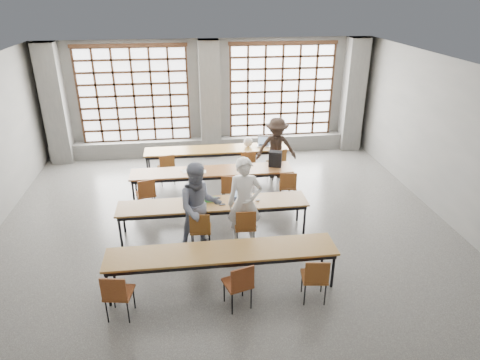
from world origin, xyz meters
The scene contains 38 objects.
floor centered at (0.00, 0.00, 0.00)m, with size 11.00×11.00×0.00m, color #474744.
ceiling centered at (0.00, 0.00, 3.50)m, with size 11.00×11.00×0.00m, color silver.
wall_back centered at (0.00, 5.50, 1.75)m, with size 10.00×10.00×0.00m, color #60605E.
wall_right centered at (5.00, 0.00, 1.75)m, with size 11.00×11.00×0.00m, color #60605E.
column_left centered at (-4.50, 5.22, 1.75)m, with size 0.60×0.55×3.50m, color #5A5A57.
column_mid centered at (0.00, 5.22, 1.75)m, with size 0.60×0.55×3.50m, color #5A5A57.
column_right centered at (4.50, 5.22, 1.75)m, with size 0.60×0.55×3.50m, color #5A5A57.
window_left centered at (-2.25, 5.42, 1.90)m, with size 3.32×0.12×3.00m.
window_right centered at (2.25, 5.42, 1.90)m, with size 3.32×0.12×3.00m.
sill_ledge centered at (0.00, 5.30, 0.25)m, with size 9.80×0.35×0.50m, color #5A5A57.
desk_row_a centered at (0.06, 3.73, 0.66)m, with size 4.00×0.70×0.73m.
desk_row_b centered at (-0.17, 2.21, 0.66)m, with size 4.00×0.70×0.73m.
desk_row_c centered at (-0.27, 0.46, 0.66)m, with size 4.00×0.70×0.73m.
desk_row_d centered at (-0.25, -1.34, 0.66)m, with size 4.00×0.70×0.73m.
chair_back_left centered at (-1.32, 3.10, 0.54)m, with size 0.50×0.50×0.88m.
chair_back_mid centered at (0.86, 3.10, 0.54)m, with size 0.43×0.44×0.88m.
chair_back_right centered at (1.68, 3.10, 0.54)m, with size 0.51×0.51×0.88m.
chair_mid_left centered at (-1.75, 1.58, 0.54)m, with size 0.52×0.52×0.88m.
chair_mid_centre centered at (0.21, 1.58, 0.54)m, with size 0.50×0.50×0.88m.
chair_mid_right centered at (1.61, 1.58, 0.54)m, with size 0.49×0.50×0.88m.
chair_front_left centered at (-0.58, -0.17, 0.54)m, with size 0.45×0.46×0.88m.
chair_front_right centered at (0.33, -0.17, 0.54)m, with size 0.44×0.44×0.88m.
chair_near_left centered at (-1.96, -1.97, 0.54)m, with size 0.49×0.49×0.88m.
chair_near_mid centered at (-0.02, -1.97, 0.54)m, with size 0.52×0.53×0.88m.
chair_near_right centered at (1.24, -1.97, 0.54)m, with size 0.47×0.48×0.88m.
student_male centered at (0.33, -0.04, 0.95)m, with size 0.69×0.45×1.90m, color white.
student_female centered at (-0.57, -0.04, 0.92)m, with size 0.90×0.70×1.84m, color navy.
student_back centered at (1.66, 3.23, 0.85)m, with size 1.10×0.63×1.70m, color black.
laptop_front centered at (0.30, 0.56, 0.79)m, with size 0.45×0.42×0.26m.
laptop_back centered at (1.43, 3.84, 0.79)m, with size 0.42×0.38×0.26m.
mouse centered at (0.68, 0.44, 0.75)m, with size 0.10×0.06×0.04m, color silver.
green_box centered at (-0.32, 0.54, 0.78)m, with size 0.25×0.09×0.09m, color #2C8734.
phone centered at (-0.09, 0.36, 0.74)m, with size 0.13×0.06×0.01m, color black.
paper_sheet_a centered at (-0.77, 2.26, 0.73)m, with size 0.30×0.21×0.00m, color silver.
paper_sheet_b centered at (-0.47, 2.16, 0.73)m, with size 0.30×0.21×0.00m, color white.
backpack centered at (1.43, 2.26, 0.93)m, with size 0.32×0.20×0.40m, color black.
plastic_bag centered at (0.96, 3.78, 0.87)m, with size 0.26×0.21×0.29m, color white.
red_pouch centered at (-1.95, -1.89, 0.50)m, with size 0.20×0.08×0.06m, color #A7141E.
Camera 1 is at (-0.73, -7.52, 4.91)m, focal length 32.00 mm.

